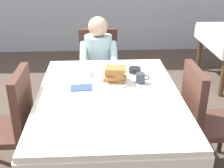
% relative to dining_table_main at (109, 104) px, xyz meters
% --- Properties ---
extents(dining_table_main, '(1.12, 1.52, 0.74)m').
position_rel_dining_table_main_xyz_m(dining_table_main, '(0.00, 0.00, 0.00)').
color(dining_table_main, silver).
rests_on(dining_table_main, ground).
extents(chair_diner, '(0.44, 0.45, 0.93)m').
position_rel_dining_table_main_xyz_m(chair_diner, '(-0.07, 1.17, -0.12)').
color(chair_diner, '#4C2D23').
rests_on(chair_diner, ground).
extents(diner_person, '(0.40, 0.43, 1.12)m').
position_rel_dining_table_main_xyz_m(diner_person, '(-0.07, 1.01, 0.02)').
color(diner_person, silver).
rests_on(diner_person, ground).
extents(chair_left_side, '(0.45, 0.44, 0.93)m').
position_rel_dining_table_main_xyz_m(chair_left_side, '(-0.77, 0.00, -0.12)').
color(chair_left_side, '#4C2D23').
rests_on(chair_left_side, ground).
extents(chair_right_side, '(0.45, 0.44, 0.93)m').
position_rel_dining_table_main_xyz_m(chair_right_side, '(0.77, 0.00, -0.12)').
color(chair_right_side, '#4C2D23').
rests_on(chair_right_side, ground).
extents(plate_breakfast, '(0.28, 0.28, 0.02)m').
position_rel_dining_table_main_xyz_m(plate_breakfast, '(0.06, 0.21, 0.10)').
color(plate_breakfast, white).
rests_on(plate_breakfast, dining_table_main).
extents(breakfast_stack, '(0.21, 0.17, 0.12)m').
position_rel_dining_table_main_xyz_m(breakfast_stack, '(0.06, 0.21, 0.16)').
color(breakfast_stack, '#A36B33').
rests_on(breakfast_stack, plate_breakfast).
extents(cup_coffee, '(0.11, 0.08, 0.08)m').
position_rel_dining_table_main_xyz_m(cup_coffee, '(0.27, 0.18, 0.13)').
color(cup_coffee, '#333D4C').
rests_on(cup_coffee, dining_table_main).
extents(bowl_butter, '(0.11, 0.11, 0.04)m').
position_rel_dining_table_main_xyz_m(bowl_butter, '(0.25, 0.41, 0.11)').
color(bowl_butter, black).
rests_on(bowl_butter, dining_table_main).
extents(syrup_pitcher, '(0.08, 0.08, 0.07)m').
position_rel_dining_table_main_xyz_m(syrup_pitcher, '(-0.15, 0.35, 0.13)').
color(syrup_pitcher, silver).
rests_on(syrup_pitcher, dining_table_main).
extents(fork_left_of_plate, '(0.02, 0.18, 0.00)m').
position_rel_dining_table_main_xyz_m(fork_left_of_plate, '(-0.13, 0.19, 0.09)').
color(fork_left_of_plate, silver).
rests_on(fork_left_of_plate, dining_table_main).
extents(knife_right_of_plate, '(0.02, 0.20, 0.00)m').
position_rel_dining_table_main_xyz_m(knife_right_of_plate, '(0.25, 0.19, 0.09)').
color(knife_right_of_plate, silver).
rests_on(knife_right_of_plate, dining_table_main).
extents(spoon_near_edge, '(0.15, 0.04, 0.00)m').
position_rel_dining_table_main_xyz_m(spoon_near_edge, '(0.05, -0.14, 0.09)').
color(spoon_near_edge, silver).
rests_on(spoon_near_edge, dining_table_main).
extents(napkin_folded, '(0.18, 0.13, 0.01)m').
position_rel_dining_table_main_xyz_m(napkin_folded, '(-0.22, 0.11, 0.09)').
color(napkin_folded, '#334C7F').
rests_on(napkin_folded, dining_table_main).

